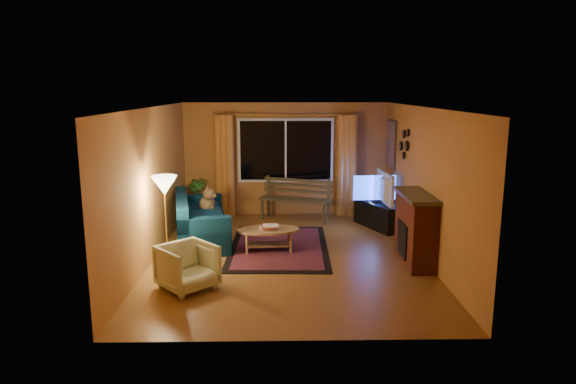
{
  "coord_description": "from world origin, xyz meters",
  "views": [
    {
      "loc": [
        -0.17,
        -8.34,
        2.8
      ],
      "look_at": [
        0.0,
        0.3,
        1.05
      ],
      "focal_mm": 32.0,
      "sensor_mm": 36.0,
      "label": 1
    }
  ],
  "objects_px": {
    "armchair": "(187,265)",
    "floor_lamp": "(166,222)",
    "sofa": "(202,218)",
    "bench": "(295,210)",
    "coffee_table": "(268,240)",
    "tv_console": "(379,215)"
  },
  "relations": [
    {
      "from": "bench",
      "to": "floor_lamp",
      "type": "relative_size",
      "value": 1.04
    },
    {
      "from": "sofa",
      "to": "coffee_table",
      "type": "xyz_separation_m",
      "value": [
        1.25,
        -0.66,
        -0.23
      ]
    },
    {
      "from": "sofa",
      "to": "armchair",
      "type": "distance_m",
      "value": 2.37
    },
    {
      "from": "bench",
      "to": "coffee_table",
      "type": "height_order",
      "value": "bench"
    },
    {
      "from": "floor_lamp",
      "to": "tv_console",
      "type": "height_order",
      "value": "floor_lamp"
    },
    {
      "from": "armchair",
      "to": "floor_lamp",
      "type": "distance_m",
      "value": 1.08
    },
    {
      "from": "coffee_table",
      "to": "tv_console",
      "type": "relative_size",
      "value": 0.88
    },
    {
      "from": "sofa",
      "to": "armchair",
      "type": "bearing_deg",
      "value": -97.75
    },
    {
      "from": "sofa",
      "to": "coffee_table",
      "type": "height_order",
      "value": "sofa"
    },
    {
      "from": "floor_lamp",
      "to": "tv_console",
      "type": "bearing_deg",
      "value": 31.35
    },
    {
      "from": "bench",
      "to": "floor_lamp",
      "type": "xyz_separation_m",
      "value": [
        -2.12,
        -2.93,
        0.51
      ]
    },
    {
      "from": "coffee_table",
      "to": "tv_console",
      "type": "distance_m",
      "value": 2.69
    },
    {
      "from": "bench",
      "to": "floor_lamp",
      "type": "height_order",
      "value": "floor_lamp"
    },
    {
      "from": "armchair",
      "to": "coffee_table",
      "type": "xyz_separation_m",
      "value": [
        1.11,
        1.71,
        -0.16
      ]
    },
    {
      "from": "bench",
      "to": "armchair",
      "type": "relative_size",
      "value": 2.14
    },
    {
      "from": "floor_lamp",
      "to": "coffee_table",
      "type": "xyz_separation_m",
      "value": [
        1.58,
        0.81,
        -0.54
      ]
    },
    {
      "from": "armchair",
      "to": "tv_console",
      "type": "distance_m",
      "value": 4.63
    },
    {
      "from": "sofa",
      "to": "floor_lamp",
      "type": "xyz_separation_m",
      "value": [
        -0.33,
        -1.47,
        0.31
      ]
    },
    {
      "from": "bench",
      "to": "tv_console",
      "type": "xyz_separation_m",
      "value": [
        1.69,
        -0.61,
        0.03
      ]
    },
    {
      "from": "bench",
      "to": "coffee_table",
      "type": "bearing_deg",
      "value": -84.07
    },
    {
      "from": "coffee_table",
      "to": "tv_console",
      "type": "height_order",
      "value": "tv_console"
    },
    {
      "from": "floor_lamp",
      "to": "tv_console",
      "type": "relative_size",
      "value": 1.19
    }
  ]
}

